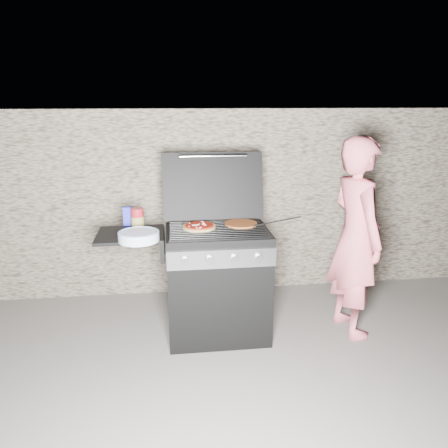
{
  "coord_description": "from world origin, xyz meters",
  "views": [
    {
      "loc": [
        -0.35,
        -3.23,
        1.89
      ],
      "look_at": [
        0.05,
        0.0,
        0.95
      ],
      "focal_mm": 35.0,
      "sensor_mm": 36.0,
      "label": 1
    }
  ],
  "objects": [
    {
      "name": "person",
      "position": [
        1.11,
        -0.06,
        0.81
      ],
      "size": [
        0.46,
        0.64,
        1.62
      ],
      "primitive_type": "imported",
      "rotation": [
        0.0,
        0.0,
        1.7
      ],
      "color": "#D55D6B",
      "rests_on": "ground"
    },
    {
      "name": "stone_wall",
      "position": [
        0.0,
        1.05,
        0.9
      ],
      "size": [
        8.0,
        0.35,
        1.8
      ],
      "primitive_type": "cube",
      "color": "gray",
      "rests_on": "ground"
    },
    {
      "name": "sauce_jar",
      "position": [
        -0.62,
        0.16,
        0.98
      ],
      "size": [
        0.12,
        0.12,
        0.16
      ],
      "primitive_type": "cylinder",
      "rotation": [
        0.0,
        0.0,
        -0.18
      ],
      "color": "maroon",
      "rests_on": "gas_grill"
    },
    {
      "name": "plate_stack",
      "position": [
        -0.59,
        -0.19,
        0.94
      ],
      "size": [
        0.34,
        0.34,
        0.07
      ],
      "primitive_type": "cylinder",
      "rotation": [
        0.0,
        0.0,
        0.16
      ],
      "color": "silver",
      "rests_on": "gas_grill"
    },
    {
      "name": "pizza_plain",
      "position": [
        0.2,
        0.1,
        0.92
      ],
      "size": [
        0.29,
        0.29,
        0.01
      ],
      "primitive_type": "cylinder",
      "rotation": [
        0.0,
        0.0,
        0.11
      ],
      "color": "#B25922",
      "rests_on": "gas_grill"
    },
    {
      "name": "tongs",
      "position": [
        0.47,
        0.0,
        0.95
      ],
      "size": [
        0.39,
        0.02,
        0.08
      ],
      "primitive_type": "cylinder",
      "rotation": [
        0.0,
        1.4,
        -0.03
      ],
      "color": "black",
      "rests_on": "gas_grill"
    },
    {
      "name": "ground",
      "position": [
        0.0,
        0.0,
        0.0
      ],
      "size": [
        50.0,
        50.0,
        0.0
      ],
      "primitive_type": "plane",
      "color": "#605C59"
    },
    {
      "name": "blue_carton",
      "position": [
        -0.7,
        0.23,
        0.98
      ],
      "size": [
        0.07,
        0.05,
        0.15
      ],
      "primitive_type": "cube",
      "rotation": [
        0.0,
        0.0,
        -0.09
      ],
      "color": "#272AB9",
      "rests_on": "gas_grill"
    },
    {
      "name": "gas_grill",
      "position": [
        -0.25,
        0.0,
        0.46
      ],
      "size": [
        1.34,
        0.79,
        0.91
      ],
      "primitive_type": null,
      "color": "black",
      "rests_on": "ground"
    },
    {
      "name": "pizza_topped",
      "position": [
        -0.14,
        0.05,
        0.93
      ],
      "size": [
        0.34,
        0.34,
        0.03
      ],
      "primitive_type": null,
      "rotation": [
        0.0,
        0.0,
        -0.4
      ],
      "color": "#AB8034",
      "rests_on": "gas_grill"
    }
  ]
}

